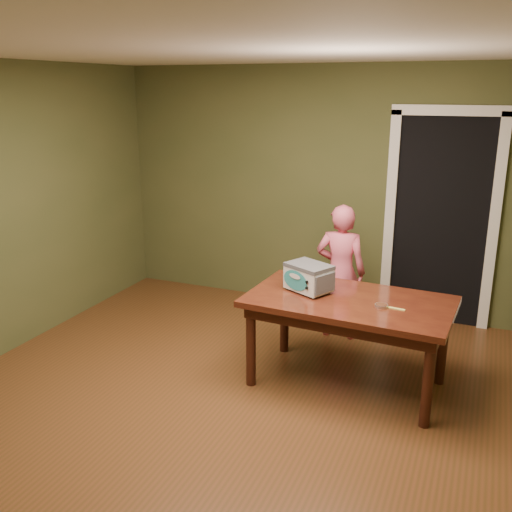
# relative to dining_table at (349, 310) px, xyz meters

# --- Properties ---
(floor) EXTENTS (5.00, 5.00, 0.00)m
(floor) POSITION_rel_dining_table_xyz_m (-0.79, -0.80, -0.65)
(floor) COLOR brown
(floor) RESTS_ON ground
(room_shell) EXTENTS (4.52, 5.02, 2.61)m
(room_shell) POSITION_rel_dining_table_xyz_m (-0.79, -0.80, 1.06)
(room_shell) COLOR #4F512B
(room_shell) RESTS_ON ground
(doorway) EXTENTS (1.10, 0.66, 2.25)m
(doorway) POSITION_rel_dining_table_xyz_m (0.51, 1.98, 0.41)
(doorway) COLOR black
(doorway) RESTS_ON ground
(dining_table) EXTENTS (1.65, 0.99, 0.75)m
(dining_table) POSITION_rel_dining_table_xyz_m (0.00, 0.00, 0.00)
(dining_table) COLOR #36130C
(dining_table) RESTS_ON floor
(toy_oven) EXTENTS (0.44, 0.38, 0.23)m
(toy_oven) POSITION_rel_dining_table_xyz_m (-0.36, 0.05, 0.23)
(toy_oven) COLOR #4C4F54
(toy_oven) RESTS_ON dining_table
(baking_pan) EXTENTS (0.10, 0.10, 0.02)m
(baking_pan) POSITION_rel_dining_table_xyz_m (0.27, -0.08, 0.11)
(baking_pan) COLOR silver
(baking_pan) RESTS_ON dining_table
(spatula) EXTENTS (0.18, 0.05, 0.01)m
(spatula) POSITION_rel_dining_table_xyz_m (0.36, -0.08, 0.10)
(spatula) COLOR #D7CB5D
(spatula) RESTS_ON dining_table
(child) EXTENTS (0.50, 0.35, 1.32)m
(child) POSITION_rel_dining_table_xyz_m (-0.30, 0.92, 0.01)
(child) COLOR #E25D76
(child) RESTS_ON floor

